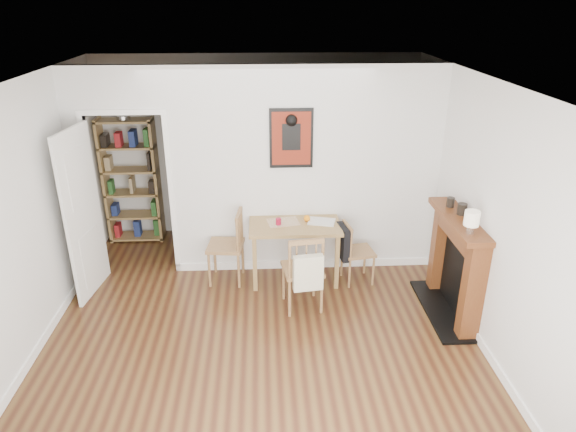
{
  "coord_description": "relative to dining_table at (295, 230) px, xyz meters",
  "views": [
    {
      "loc": [
        0.05,
        -4.6,
        3.31
      ],
      "look_at": [
        0.32,
        0.6,
        1.07
      ],
      "focal_mm": 32.0,
      "sensor_mm": 36.0,
      "label": 1
    }
  ],
  "objects": [
    {
      "name": "ground",
      "position": [
        -0.43,
        -1.1,
        -0.66
      ],
      "size": [
        5.2,
        5.2,
        0.0
      ],
      "primitive_type": "plane",
      "color": "brown",
      "rests_on": "ground"
    },
    {
      "name": "room_shell",
      "position": [
        -0.33,
        0.24,
        0.63
      ],
      "size": [
        5.2,
        5.2,
        5.2
      ],
      "color": "silver",
      "rests_on": "ground"
    },
    {
      "name": "dining_table",
      "position": [
        0.0,
        0.0,
        0.0
      ],
      "size": [
        1.11,
        0.7,
        0.76
      ],
      "color": "#9A7C47",
      "rests_on": "ground"
    },
    {
      "name": "chair_left",
      "position": [
        -0.85,
        -0.02,
        -0.2
      ],
      "size": [
        0.51,
        0.51,
        0.93
      ],
      "color": "#A27A4B",
      "rests_on": "ground"
    },
    {
      "name": "chair_right",
      "position": [
        0.76,
        -0.12,
        -0.25
      ],
      "size": [
        0.5,
        0.45,
        0.79
      ],
      "color": "#A27A4B",
      "rests_on": "ground"
    },
    {
      "name": "chair_front",
      "position": [
        0.05,
        -0.68,
        -0.19
      ],
      "size": [
        0.53,
        0.58,
        0.94
      ],
      "color": "#A27A4B",
      "rests_on": "ground"
    },
    {
      "name": "bookshelf",
      "position": [
        -2.23,
        1.25,
        0.22
      ],
      "size": [
        0.76,
        0.3,
        1.8
      ],
      "color": "#9A7C47",
      "rests_on": "ground"
    },
    {
      "name": "fireplace",
      "position": [
        1.73,
        -0.85,
        -0.05
      ],
      "size": [
        0.45,
        1.25,
        1.16
      ],
      "color": "brown",
      "rests_on": "ground"
    },
    {
      "name": "red_glass",
      "position": [
        -0.2,
        -0.04,
        0.13
      ],
      "size": [
        0.07,
        0.07,
        0.08
      ],
      "primitive_type": "cylinder",
      "color": "maroon",
      "rests_on": "dining_table"
    },
    {
      "name": "orange_fruit",
      "position": [
        0.15,
        0.04,
        0.13
      ],
      "size": [
        0.08,
        0.08,
        0.08
      ],
      "primitive_type": "sphere",
      "color": "orange",
      "rests_on": "dining_table"
    },
    {
      "name": "placemat",
      "position": [
        -0.14,
        0.03,
        0.09
      ],
      "size": [
        0.42,
        0.34,
        0.0
      ],
      "primitive_type": "cube",
      "rotation": [
        0.0,
        0.0,
        0.17
      ],
      "color": "beige",
      "rests_on": "dining_table"
    },
    {
      "name": "notebook",
      "position": [
        0.33,
        0.01,
        0.1
      ],
      "size": [
        0.37,
        0.31,
        0.02
      ],
      "primitive_type": "cube",
      "rotation": [
        0.0,
        0.0,
        -0.25
      ],
      "color": "silver",
      "rests_on": "dining_table"
    },
    {
      "name": "mantel_lamp",
      "position": [
        1.65,
        -1.24,
        0.64
      ],
      "size": [
        0.15,
        0.15,
        0.23
      ],
      "color": "silver",
      "rests_on": "fireplace"
    },
    {
      "name": "ceramic_jar_a",
      "position": [
        1.73,
        -0.77,
        0.56
      ],
      "size": [
        0.1,
        0.1,
        0.12
      ],
      "primitive_type": "cylinder",
      "color": "black",
      "rests_on": "fireplace"
    },
    {
      "name": "ceramic_jar_b",
      "position": [
        1.69,
        -0.55,
        0.55
      ],
      "size": [
        0.09,
        0.09,
        0.11
      ],
      "primitive_type": "cylinder",
      "color": "black",
      "rests_on": "fireplace"
    }
  ]
}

